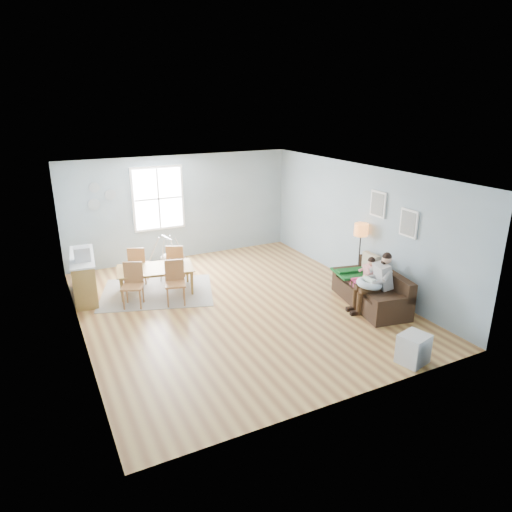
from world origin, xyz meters
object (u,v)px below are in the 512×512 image
chair_sw (133,282)px  chair_nw (138,263)px  toddler (367,272)px  floor_lamp (361,235)px  chair_se (175,279)px  storage_cube (413,349)px  dining_table (156,280)px  monitor (82,254)px  baby_swing (168,257)px  chair_ne (176,261)px  counter (84,276)px  sofa (373,292)px  father (376,280)px

chair_sw → chair_nw: bearing=72.4°
toddler → floor_lamp: bearing=63.4°
floor_lamp → chair_se: size_ratio=1.63×
floor_lamp → chair_se: 4.08m
storage_cube → chair_nw: bearing=120.5°
dining_table → monitor: 1.63m
monitor → baby_swing: 2.27m
dining_table → chair_sw: chair_sw is taller
storage_cube → baby_swing: (-2.32, 5.67, 0.16)m
storage_cube → monitor: bearing=131.9°
floor_lamp → storage_cube: bearing=-112.5°
chair_ne → storage_cube: bearing=-65.3°
floor_lamp → chair_sw: floor_lamp is taller
storage_cube → baby_swing: bearing=112.3°
monitor → chair_ne: bearing=6.2°
chair_nw → chair_ne: size_ratio=0.99×
toddler → counter: size_ratio=0.47×
sofa → chair_se: chair_se is taller
toddler → baby_swing: size_ratio=0.76×
chair_ne → monitor: size_ratio=2.84×
chair_nw → baby_swing: size_ratio=0.86×
floor_lamp → chair_ne: floor_lamp is taller
sofa → chair_nw: size_ratio=2.25×
toddler → chair_se: 3.95m
chair_sw → chair_ne: 1.43m
storage_cube → chair_sw: chair_sw is taller
toddler → chair_nw: (-3.99, 3.10, -0.15)m
chair_nw → monitor: 1.40m
sofa → chair_nw: bearing=140.7°
monitor → chair_se: bearing=-28.4°
monitor → chair_nw: bearing=21.9°
dining_table → chair_ne: bearing=47.0°
baby_swing → chair_sw: bearing=-128.3°
sofa → counter: bearing=149.0°
storage_cube → chair_sw: bearing=129.6°
toddler → chair_ne: size_ratio=0.87×
floor_lamp → monitor: bearing=160.4°
sofa → monitor: 5.98m
chair_nw → chair_ne: chair_ne is taller
counter → monitor: monitor is taller
father → dining_table: father is taller
floor_lamp → sofa: bearing=-109.1°
father → chair_ne: (-3.05, 3.27, -0.14)m
toddler → baby_swing: 4.71m
storage_cube → chair_nw: chair_nw is taller
father → chair_nw: 5.23m
monitor → storage_cube: bearing=-48.1°
toddler → chair_nw: bearing=142.1°
father → toddler: bearing=72.8°
counter → sofa: bearing=-31.0°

